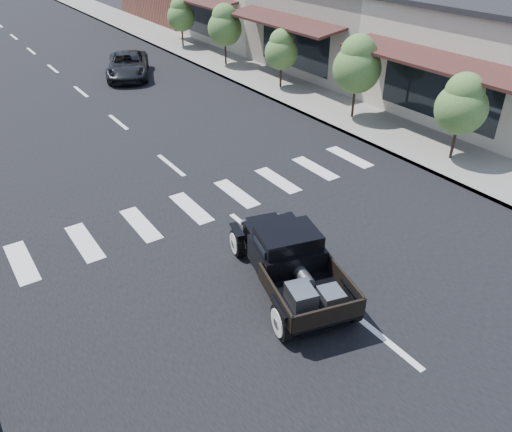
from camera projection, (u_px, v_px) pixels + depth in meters
ground at (295, 267)px, 12.41m from camera, size 120.00×120.00×0.00m
road at (95, 103)px, 22.99m from camera, size 14.00×80.00×0.02m
road_markings at (137, 138)px, 19.47m from camera, size 12.00×60.00×0.06m
sidewalk_right at (248, 73)px, 27.03m from camera, size 3.00×80.00×0.15m
storefront_mid at (366, 23)px, 27.59m from camera, size 10.00×9.00×4.50m
storefront_far at (271, 2)px, 33.94m from camera, size 10.00×9.00×4.50m
small_tree_a at (459, 119)px, 16.81m from camera, size 1.73×1.73×2.89m
small_tree_b at (356, 79)px, 20.22m from camera, size 1.94×1.94×3.24m
small_tree_c at (281, 60)px, 23.94m from camera, size 1.59×1.59×2.65m
small_tree_d at (225, 36)px, 27.48m from camera, size 1.86×1.86×3.11m
small_tree_e at (181, 23)px, 31.28m from camera, size 1.71×1.71×2.84m
hotrod_pickup at (291, 261)px, 11.42m from camera, size 2.95×4.55×1.45m
second_car at (128, 65)px, 26.27m from camera, size 3.67×4.88×1.23m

